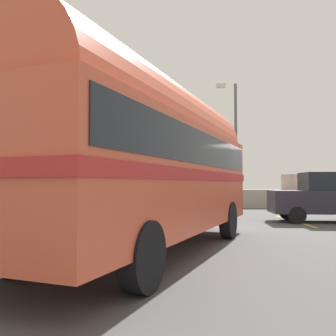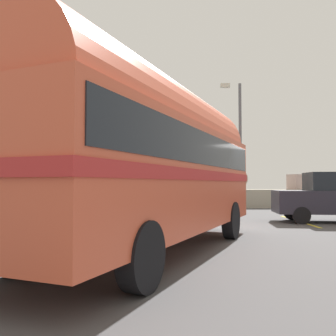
% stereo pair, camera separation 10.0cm
% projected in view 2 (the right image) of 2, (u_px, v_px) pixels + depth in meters
% --- Properties ---
extents(ground, '(32.00, 26.00, 0.02)m').
position_uv_depth(ground, '(211.00, 234.00, 10.70)').
color(ground, '#4C4B4C').
extents(breakwater, '(31.36, 2.01, 2.45)m').
position_uv_depth(breakwater, '(191.00, 196.00, 22.51)').
color(breakwater, '#A69F8C').
rests_on(breakwater, ground).
extents(vintage_coach, '(5.40, 8.86, 3.70)m').
position_uv_depth(vintage_coach, '(151.00, 156.00, 7.78)').
color(vintage_coach, black).
rests_on(vintage_coach, ground).
extents(parked_car_nearest, '(4.23, 2.05, 1.86)m').
position_uv_depth(parked_car_nearest, '(333.00, 197.00, 13.80)').
color(parked_car_nearest, black).
rests_on(parked_car_nearest, ground).
extents(lamp_post, '(1.00, 0.24, 6.24)m').
position_uv_depth(lamp_post, '(238.00, 140.00, 17.55)').
color(lamp_post, '#5B5B60').
rests_on(lamp_post, ground).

